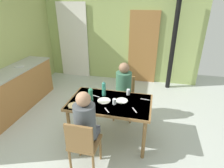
# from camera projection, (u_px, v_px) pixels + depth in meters

# --- Properties ---
(ground_plane) EXTENTS (7.12, 7.12, 0.00)m
(ground_plane) POSITION_uv_depth(u_px,v_px,m) (88.00, 134.00, 3.48)
(ground_plane) COLOR #B5BCB3
(wall_back) EXTENTS (4.58, 0.10, 2.62)m
(wall_back) POSITION_uv_depth(u_px,v_px,m) (118.00, 35.00, 5.34)
(wall_back) COLOR #A0B467
(wall_back) RESTS_ON ground_plane
(door_wooden) EXTENTS (0.80, 0.05, 2.00)m
(door_wooden) POSITION_uv_depth(u_px,v_px,m) (143.00, 48.00, 5.25)
(door_wooden) COLOR #A06D38
(door_wooden) RESTS_ON ground_plane
(stove_pipe_column) EXTENTS (0.12, 0.12, 2.62)m
(stove_pipe_column) POSITION_uv_depth(u_px,v_px,m) (174.00, 41.00, 4.72)
(stove_pipe_column) COLOR black
(stove_pipe_column) RESTS_ON ground_plane
(curtain_panel) EXTENTS (0.90, 0.03, 2.20)m
(curtain_panel) POSITION_uv_depth(u_px,v_px,m) (73.00, 41.00, 5.62)
(curtain_panel) COLOR white
(curtain_panel) RESTS_ON ground_plane
(kitchen_counter) EXTENTS (0.61, 2.20, 0.91)m
(kitchen_counter) POSITION_uv_depth(u_px,v_px,m) (13.00, 91.00, 4.08)
(kitchen_counter) COLOR #A16B39
(kitchen_counter) RESTS_ON ground_plane
(dining_table) EXTENTS (1.35, 0.81, 0.75)m
(dining_table) POSITION_uv_depth(u_px,v_px,m) (110.00, 106.00, 3.11)
(dining_table) COLOR brown
(dining_table) RESTS_ON ground_plane
(chair_near_diner) EXTENTS (0.40, 0.40, 0.87)m
(chair_near_diner) POSITION_uv_depth(u_px,v_px,m) (83.00, 143.00, 2.55)
(chair_near_diner) COLOR brown
(chair_near_diner) RESTS_ON ground_plane
(chair_far_diner) EXTENTS (0.40, 0.40, 0.87)m
(chair_far_diner) POSITION_uv_depth(u_px,v_px,m) (124.00, 95.00, 3.82)
(chair_far_diner) COLOR brown
(chair_far_diner) RESTS_ON ground_plane
(person_near_diner) EXTENTS (0.30, 0.37, 0.77)m
(person_near_diner) POSITION_uv_depth(u_px,v_px,m) (85.00, 120.00, 2.55)
(person_near_diner) COLOR #4B4F59
(person_near_diner) RESTS_ON ground_plane
(person_far_diner) EXTENTS (0.30, 0.37, 0.77)m
(person_far_diner) POSITION_uv_depth(u_px,v_px,m) (123.00, 85.00, 3.58)
(person_far_diner) COLOR #416B44
(person_far_diner) RESTS_ON ground_plane
(water_bottle_green_near) EXTENTS (0.07, 0.07, 0.27)m
(water_bottle_green_near) POSITION_uv_depth(u_px,v_px,m) (104.00, 89.00, 3.21)
(water_bottle_green_near) COLOR #328870
(water_bottle_green_near) RESTS_ON dining_table
(water_bottle_green_far) EXTENTS (0.07, 0.07, 0.29)m
(water_bottle_green_far) POSITION_uv_depth(u_px,v_px,m) (91.00, 96.00, 2.96)
(water_bottle_green_far) COLOR #388E64
(water_bottle_green_far) RESTS_ON dining_table
(dinner_plate_near_left) EXTENTS (0.20, 0.20, 0.01)m
(dinner_plate_near_left) POSITION_uv_depth(u_px,v_px,m) (122.00, 101.00, 3.09)
(dinner_plate_near_left) COLOR white
(dinner_plate_near_left) RESTS_ON dining_table
(dinner_plate_near_right) EXTENTS (0.22, 0.22, 0.01)m
(dinner_plate_near_right) POSITION_uv_depth(u_px,v_px,m) (104.00, 101.00, 3.09)
(dinner_plate_near_right) COLOR white
(dinner_plate_near_right) RESTS_ON dining_table
(dinner_plate_far_center) EXTENTS (0.19, 0.19, 0.01)m
(dinner_plate_far_center) POSITION_uv_depth(u_px,v_px,m) (83.00, 99.00, 3.14)
(dinner_plate_far_center) COLOR white
(dinner_plate_far_center) RESTS_ON dining_table
(drinking_glass_by_near_diner) EXTENTS (0.06, 0.06, 0.09)m
(drinking_glass_by_near_diner) POSITION_uv_depth(u_px,v_px,m) (114.00, 102.00, 2.98)
(drinking_glass_by_near_diner) COLOR silver
(drinking_glass_by_near_diner) RESTS_ON dining_table
(drinking_glass_by_far_diner) EXTENTS (0.06, 0.06, 0.10)m
(drinking_glass_by_far_diner) POSITION_uv_depth(u_px,v_px,m) (128.00, 92.00, 3.27)
(drinking_glass_by_far_diner) COLOR silver
(drinking_glass_by_far_diner) RESTS_ON dining_table
(bread_plate_sliced) EXTENTS (0.19, 0.19, 0.02)m
(bread_plate_sliced) POSITION_uv_depth(u_px,v_px,m) (74.00, 105.00, 2.94)
(bread_plate_sliced) COLOR #DBB77A
(bread_plate_sliced) RESTS_ON dining_table
(cutlery_knife_near) EXTENTS (0.11, 0.13, 0.00)m
(cutlery_knife_near) POSITION_uv_depth(u_px,v_px,m) (107.00, 110.00, 2.83)
(cutlery_knife_near) COLOR silver
(cutlery_knife_near) RESTS_ON dining_table
(cutlery_fork_near) EXTENTS (0.15, 0.03, 0.00)m
(cutlery_fork_near) POSITION_uv_depth(u_px,v_px,m) (145.00, 99.00, 3.13)
(cutlery_fork_near) COLOR silver
(cutlery_fork_near) RESTS_ON dining_table
(cutlery_knife_far) EXTENTS (0.15, 0.06, 0.00)m
(cutlery_knife_far) POSITION_uv_depth(u_px,v_px,m) (96.00, 96.00, 3.24)
(cutlery_knife_far) COLOR silver
(cutlery_knife_far) RESTS_ON dining_table
(cutlery_fork_far) EXTENTS (0.09, 0.14, 0.00)m
(cutlery_fork_far) POSITION_uv_depth(u_px,v_px,m) (134.00, 110.00, 2.84)
(cutlery_fork_far) COLOR silver
(cutlery_fork_far) RESTS_ON dining_table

